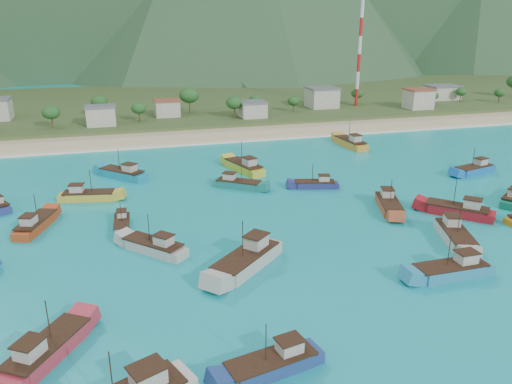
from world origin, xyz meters
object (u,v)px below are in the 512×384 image
object	(u,v)px
boat_4	(458,211)
boat_24	(351,143)
boat_8	(316,185)
boat_29	(273,365)
boat_26	(452,271)
boat_28	(88,196)
boat_10	(238,184)
boat_12	(154,247)
boat_9	(247,261)
boat_13	(244,167)
boat_22	(455,236)
boat_6	(36,225)
boat_18	(474,170)
boat_14	(123,174)
boat_16	(389,205)
radio_tower	(359,54)
boat_7	(122,224)
boat_30	(47,352)

from	to	relation	value
boat_4	boat_24	size ratio (longest dim) A/B	0.85
boat_8	boat_29	bearing A→B (deg)	168.73
boat_26	boat_28	bearing A→B (deg)	46.50
boat_10	boat_12	bearing A→B (deg)	-1.12
boat_9	boat_28	distance (m)	41.50
boat_13	boat_22	size ratio (longest dim) A/B	1.06
boat_28	boat_24	bearing A→B (deg)	121.19
boat_4	boat_6	bearing A→B (deg)	124.99
boat_18	boat_29	size ratio (longest dim) A/B	1.05
boat_12	boat_14	distance (m)	39.26
boat_16	boat_22	size ratio (longest dim) A/B	0.95
boat_9	boat_13	xyz separation A→B (m)	(11.24, 45.30, -0.11)
boat_4	boat_10	xyz separation A→B (m)	(-33.75, 25.50, -0.17)
boat_8	boat_26	xyz separation A→B (m)	(3.40, -39.89, 0.22)
boat_14	boat_29	bearing A→B (deg)	-124.07
boat_22	boat_12	bearing A→B (deg)	7.91
radio_tower	boat_8	distance (m)	98.46
boat_6	boat_12	bearing A→B (deg)	-19.14
boat_6	boat_14	bearing A→B (deg)	78.35
boat_6	boat_4	bearing A→B (deg)	7.69
boat_7	boat_16	xyz separation A→B (m)	(47.09, -4.61, 0.28)
boat_14	boat_10	bearing A→B (deg)	-74.92
boat_12	boat_13	world-z (taller)	boat_13
radio_tower	boat_9	xyz separation A→B (m)	(-72.64, -112.32, -19.58)
boat_16	boat_24	world-z (taller)	boat_24
boat_29	boat_9	bearing A→B (deg)	-20.03
radio_tower	boat_10	bearing A→B (deg)	-130.01
boat_9	boat_30	xyz separation A→B (m)	(-24.74, -13.52, -0.21)
radio_tower	boat_6	world-z (taller)	radio_tower
boat_6	boat_30	bearing A→B (deg)	-62.76
boat_6	boat_26	bearing A→B (deg)	-11.38
boat_24	boat_4	bearing A→B (deg)	-99.01
boat_30	boat_24	bearing A→B (deg)	79.73
boat_30	boat_13	bearing A→B (deg)	91.81
boat_26	boat_28	size ratio (longest dim) A/B	1.02
boat_4	boat_7	size ratio (longest dim) A/B	1.29
boat_13	boat_10	bearing A→B (deg)	-128.61
radio_tower	boat_24	xyz separation A→B (m)	(-27.78, -52.59, -19.67)
boat_13	boat_30	size ratio (longest dim) A/B	1.13
boat_22	radio_tower	bearing A→B (deg)	-90.33
boat_14	boat_18	size ratio (longest dim) A/B	0.95
boat_22	boat_29	size ratio (longest dim) A/B	1.13
boat_18	boat_13	bearing A→B (deg)	58.43
boat_14	boat_22	bearing A→B (deg)	-88.56
boat_7	boat_28	xyz separation A→B (m)	(-5.94, 15.45, 0.24)
radio_tower	boat_8	xyz separation A→B (m)	(-50.12, -82.35, -20.03)
boat_14	boat_30	xyz separation A→B (m)	(-9.29, -61.17, -0.02)
boat_16	boat_29	size ratio (longest dim) A/B	1.07
boat_4	boat_10	size ratio (longest dim) A/B	1.08
boat_16	boat_28	world-z (taller)	boat_16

